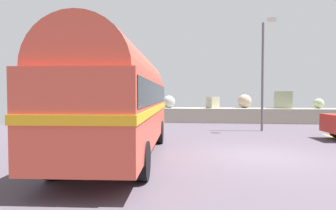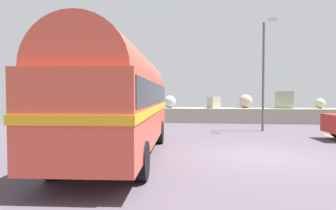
% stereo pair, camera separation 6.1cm
% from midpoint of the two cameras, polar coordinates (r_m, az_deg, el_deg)
% --- Properties ---
extents(ground, '(32.00, 26.00, 0.02)m').
position_cam_midpoint_polar(ground, '(9.99, 18.81, -10.08)').
color(ground, '#4C434E').
extents(breakwater, '(31.36, 2.38, 2.47)m').
position_cam_midpoint_polar(breakwater, '(21.55, 12.71, -1.58)').
color(breakwater, '#A7A18C').
rests_on(breakwater, ground).
extents(vintage_coach, '(2.96, 8.72, 3.70)m').
position_cam_midpoint_polar(vintage_coach, '(9.38, -9.59, 1.78)').
color(vintage_coach, black).
rests_on(vintage_coach, ground).
extents(lamp_post, '(0.51, 1.16, 6.24)m').
position_cam_midpoint_polar(lamp_post, '(16.71, 19.44, 6.86)').
color(lamp_post, '#5B5B60').
rests_on(lamp_post, ground).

